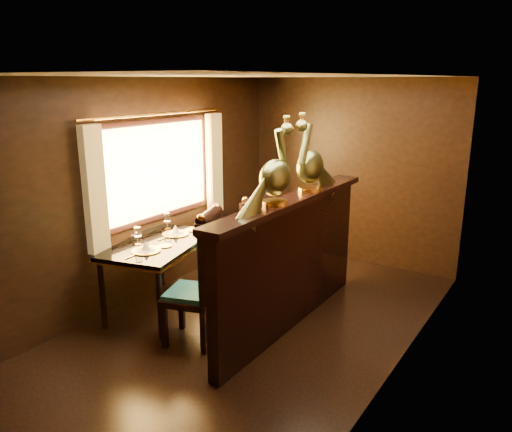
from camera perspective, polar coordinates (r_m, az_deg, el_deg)
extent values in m
plane|color=black|center=(5.27, -0.85, -12.61)|extent=(5.00, 5.00, 0.00)
cube|color=black|center=(6.97, 10.78, 5.00)|extent=(3.00, 0.04, 2.50)
cube|color=black|center=(5.77, -13.33, 2.72)|extent=(0.04, 5.00, 2.50)
cube|color=black|center=(4.19, 16.33, -2.23)|extent=(0.04, 5.00, 2.50)
cube|color=beige|center=(4.65, -0.97, 15.71)|extent=(3.00, 5.00, 0.04)
cube|color=#FFC672|center=(5.93, -11.33, 5.15)|extent=(0.01, 1.70, 1.05)
cube|color=#FFBF45|center=(5.24, -17.97, 2.80)|extent=(0.10, 0.22, 1.30)
cube|color=#FFBF45|center=(6.59, -4.78, 5.96)|extent=(0.10, 0.22, 1.30)
cylinder|color=gold|center=(5.80, -11.12, 11.36)|extent=(0.03, 2.20, 0.03)
cube|color=black|center=(5.08, 4.09, -5.70)|extent=(0.12, 2.60, 1.30)
cube|color=#312D16|center=(5.09, 3.46, -5.03)|extent=(0.02, 2.20, 0.95)
cube|color=black|center=(4.87, 4.24, 1.78)|extent=(0.26, 2.70, 0.06)
cube|color=black|center=(5.47, -11.02, -3.14)|extent=(1.07, 1.45, 0.04)
cube|color=gold|center=(5.48, -11.00, -3.44)|extent=(1.10, 1.48, 0.02)
cylinder|color=black|center=(5.33, -17.13, -8.68)|extent=(0.06, 0.06, 0.72)
cylinder|color=black|center=(4.99, -10.89, -9.96)|extent=(0.06, 0.06, 0.72)
cylinder|color=black|center=(6.24, -10.75, -4.68)|extent=(0.06, 0.06, 0.72)
cylinder|color=black|center=(5.95, -5.19, -5.47)|extent=(0.06, 0.06, 0.72)
cylinder|color=orange|center=(5.21, -12.44, -3.88)|extent=(0.30, 0.30, 0.01)
cone|color=white|center=(5.19, -12.48, -3.32)|extent=(0.11, 0.11, 0.10)
cylinder|color=orange|center=(5.70, -9.16, -2.02)|extent=(0.30, 0.30, 0.01)
cone|color=white|center=(5.68, -9.18, -1.50)|extent=(0.11, 0.11, 0.10)
cylinder|color=silver|center=(5.57, -13.93, -2.43)|extent=(0.03, 0.03, 0.06)
cylinder|color=silver|center=(5.62, -13.19, -2.23)|extent=(0.03, 0.03, 0.06)
cube|color=black|center=(4.87, -7.42, -9.21)|extent=(0.60, 0.60, 0.06)
cube|color=#134E56|center=(4.85, -7.44, -8.65)|extent=(0.54, 0.54, 0.05)
cube|color=#134E56|center=(4.65, -5.23, -5.07)|extent=(0.15, 0.37, 0.61)
cube|color=black|center=(4.90, -10.40, -12.39)|extent=(0.05, 0.05, 0.42)
cube|color=black|center=(4.75, -6.02, -13.12)|extent=(0.05, 0.05, 0.42)
cube|color=black|center=(5.21, -8.50, -10.50)|extent=(0.05, 0.05, 0.42)
cube|color=black|center=(5.08, -4.37, -11.11)|extent=(0.05, 0.05, 0.42)
sphere|color=gold|center=(4.33, -6.29, -0.22)|extent=(0.07, 0.07, 0.07)
sphere|color=gold|center=(4.69, -4.52, 1.02)|extent=(0.07, 0.07, 0.07)
cube|color=black|center=(6.04, -1.01, -4.62)|extent=(0.53, 0.53, 0.06)
cube|color=#134E56|center=(6.02, -1.01, -4.21)|extent=(0.48, 0.48, 0.05)
cube|color=#134E56|center=(5.79, 0.14, -1.78)|extent=(0.12, 0.33, 0.55)
cube|color=black|center=(6.15, -3.32, -6.45)|extent=(0.05, 0.05, 0.38)
cube|color=black|center=(5.89, -1.23, -7.43)|extent=(0.05, 0.05, 0.38)
cube|color=black|center=(6.35, -0.78, -5.70)|extent=(0.05, 0.05, 0.38)
cube|color=black|center=(6.10, 1.35, -6.60)|extent=(0.05, 0.05, 0.38)
sphere|color=gold|center=(5.57, -1.23, 1.92)|extent=(0.06, 0.06, 0.06)
sphere|color=gold|center=(5.80, 1.47, 2.45)|extent=(0.06, 0.06, 0.06)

